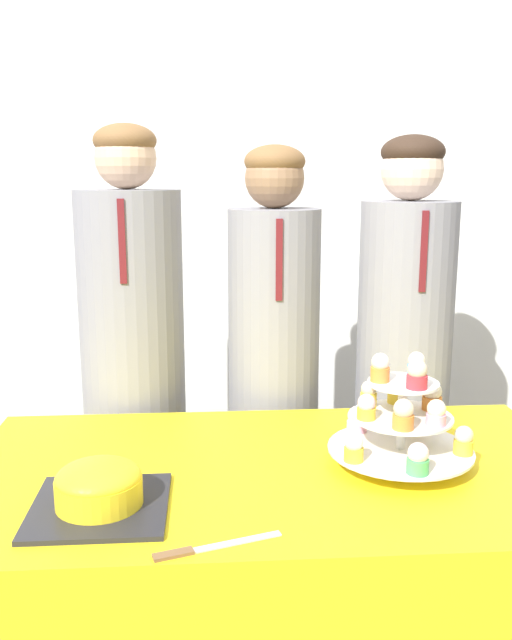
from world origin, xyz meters
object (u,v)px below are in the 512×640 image
student_0 (135,405)px  round_cake (99,488)px  student_1 (273,408)px  student_2 (401,401)px  cupcake_stand (402,418)px  cake_knife (197,550)px

student_0 → round_cake: bearing=-89.4°
student_1 → student_2: bearing=0.0°
student_2 → round_cake: bearing=-138.0°
round_cake → cupcake_stand: 0.65m
cake_knife → cupcake_stand: cupcake_stand is taller
cake_knife → student_1: student_1 is taller
round_cake → cupcake_stand: cupcake_stand is taller
cake_knife → cupcake_stand: 0.56m
student_1 → cake_knife: bearing=-103.8°
cake_knife → cupcake_stand: bearing=18.5°
student_0 → student_2: student_0 is taller
cake_knife → student_0: size_ratio=0.15×
cake_knife → student_0: (-0.20, 0.88, -0.04)m
student_0 → student_2: bearing=-0.0°
cupcake_stand → student_0: (-0.64, 0.56, -0.15)m
cupcake_stand → student_2: (0.17, 0.56, -0.15)m
round_cake → student_0: size_ratio=0.17×
cupcake_stand → student_2: bearing=73.5°
cupcake_stand → round_cake: bearing=-166.0°
cake_knife → student_0: student_0 is taller
cake_knife → student_1: size_ratio=0.15×
cupcake_stand → student_0: 0.86m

